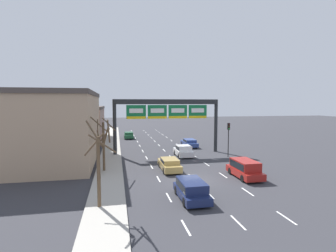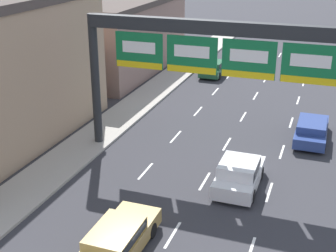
{
  "view_description": "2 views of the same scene",
  "coord_description": "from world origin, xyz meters",
  "px_view_note": "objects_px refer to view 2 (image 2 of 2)",
  "views": [
    {
      "loc": [
        -7.2,
        -23.25,
        7.27
      ],
      "look_at": [
        -0.26,
        11.59,
        4.15
      ],
      "focal_mm": 28.0,
      "sensor_mm": 36.0,
      "label": 1
    },
    {
      "loc": [
        5.44,
        -9.67,
        11.62
      ],
      "look_at": [
        -2.24,
        11.65,
        2.53
      ],
      "focal_mm": 50.0,
      "sensor_mm": 36.0,
      "label": 2
    }
  ],
  "objects_px": {
    "car_green": "(213,68)",
    "car_blue": "(312,129)",
    "car_white": "(239,173)",
    "car_gold": "(118,239)",
    "sign_gantry": "(221,55)"
  },
  "relations": [
    {
      "from": "car_green",
      "to": "car_blue",
      "type": "bearing_deg",
      "value": -52.34
    },
    {
      "from": "car_white",
      "to": "car_gold",
      "type": "height_order",
      "value": "car_white"
    },
    {
      "from": "car_blue",
      "to": "car_green",
      "type": "height_order",
      "value": "car_green"
    },
    {
      "from": "car_green",
      "to": "car_gold",
      "type": "relative_size",
      "value": 0.86
    },
    {
      "from": "car_green",
      "to": "car_white",
      "type": "bearing_deg",
      "value": -71.86
    },
    {
      "from": "car_gold",
      "to": "car_green",
      "type": "bearing_deg",
      "value": 96.65
    },
    {
      "from": "sign_gantry",
      "to": "car_green",
      "type": "height_order",
      "value": "sign_gantry"
    },
    {
      "from": "sign_gantry",
      "to": "car_blue",
      "type": "distance_m",
      "value": 8.74
    },
    {
      "from": "car_white",
      "to": "car_green",
      "type": "bearing_deg",
      "value": 108.14
    },
    {
      "from": "sign_gantry",
      "to": "car_white",
      "type": "distance_m",
      "value": 6.09
    },
    {
      "from": "sign_gantry",
      "to": "car_gold",
      "type": "xyz_separation_m",
      "value": [
        -1.6,
        -9.4,
        -5.36
      ]
    },
    {
      "from": "sign_gantry",
      "to": "car_blue",
      "type": "xyz_separation_m",
      "value": [
        4.74,
        5.0,
        -5.37
      ]
    },
    {
      "from": "car_blue",
      "to": "car_green",
      "type": "bearing_deg",
      "value": 127.66
    },
    {
      "from": "sign_gantry",
      "to": "car_gold",
      "type": "relative_size",
      "value": 3.22
    },
    {
      "from": "car_gold",
      "to": "car_blue",
      "type": "bearing_deg",
      "value": 66.22
    }
  ]
}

